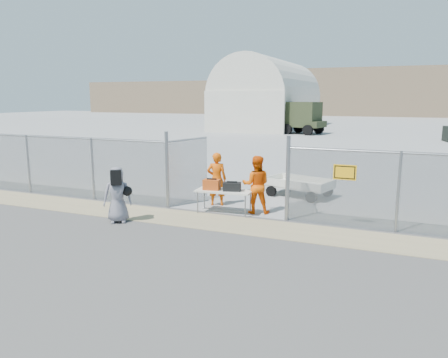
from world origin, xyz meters
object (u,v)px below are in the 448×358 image
at_px(folding_table, 224,202).
at_px(security_worker_right, 256,185).
at_px(visitor, 117,195).
at_px(security_worker_left, 217,179).
at_px(utility_trailer, 300,187).

height_order(folding_table, security_worker_right, security_worker_right).
relative_size(folding_table, visitor, 1.07).
bearing_deg(security_worker_left, security_worker_right, 145.92).
height_order(security_worker_left, utility_trailer, security_worker_left).
relative_size(folding_table, utility_trailer, 0.59).
bearing_deg(visitor, security_worker_left, 26.03).
height_order(folding_table, utility_trailer, folding_table).
bearing_deg(utility_trailer, visitor, -112.22).
xyz_separation_m(security_worker_left, visitor, (-1.85, -2.93, -0.08)).
xyz_separation_m(folding_table, security_worker_left, (-0.62, 0.84, 0.53)).
bearing_deg(folding_table, security_worker_right, 20.15).
height_order(security_worker_left, security_worker_right, security_worker_right).
bearing_deg(security_worker_right, folding_table, 7.11).
xyz_separation_m(security_worker_left, security_worker_right, (1.53, -0.44, 0.01)).
height_order(folding_table, security_worker_left, security_worker_left).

